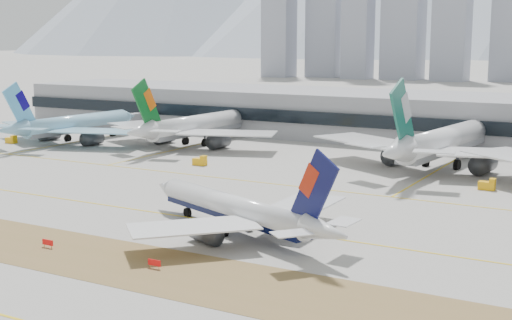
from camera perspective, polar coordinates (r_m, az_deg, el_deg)
The scene contains 12 objects.
ground at distance 138.71m, azimuth -5.36°, elevation -3.99°, with size 3000.00×3000.00×0.00m, color #A19D97.
taxiing_airliner at distance 120.15m, azimuth -1.34°, elevation -4.06°, with size 48.74×41.18×17.14m.
widebody_korean at distance 233.98m, azimuth -14.47°, elevation 2.70°, with size 57.81×56.64×20.64m.
widebody_eva at distance 220.54m, azimuth -5.07°, elevation 2.67°, with size 62.01×60.61×22.11m.
widebody_cathay at distance 186.60m, azimuth 14.54°, elevation 1.31°, with size 68.25×67.17×24.47m.
terminal at distance 239.57m, azimuth 10.45°, elevation 3.49°, with size 280.00×43.10×15.00m.
hold_sign_left at distance 117.99m, azimuth -16.33°, elevation -6.35°, with size 2.20×0.15×1.35m.
hold_sign_right at distance 104.47m, azimuth -8.13°, elevation -8.14°, with size 2.20×0.15×1.35m.
gse_b at distance 186.65m, azimuth -4.48°, elevation -0.10°, with size 3.55×2.00×2.60m.
gse_a at distance 238.25m, azimuth -18.97°, elevation 1.53°, with size 3.55×2.00×2.60m.
gse_c at distance 163.94m, azimuth 18.04°, elevation -1.92°, with size 3.55×2.00×2.60m.
city_skyline at distance 593.47m, azimuth 11.53°, elevation 11.15°, with size 342.00×49.80×140.00m.
Camera 1 is at (77.06, -110.60, 32.69)m, focal length 50.00 mm.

